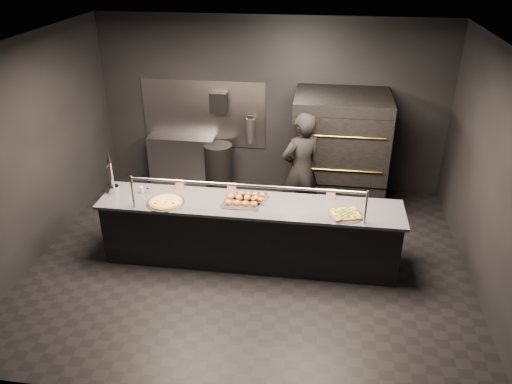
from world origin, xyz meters
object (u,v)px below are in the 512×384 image
Objects in this scene: service_counter at (250,232)px; beer_tap at (112,181)px; round_pizza at (166,202)px; worker at (301,170)px; towel_dispenser at (219,102)px; slider_tray_b at (251,197)px; pizza_oven at (339,151)px; square_pizza at (345,214)px; trash_bin at (219,167)px; fire_extinguisher at (250,130)px; slider_tray_a at (242,201)px; prep_shelf at (183,160)px.

service_counter is 2.04m from beer_tap.
service_counter is 1.22m from round_pizza.
worker is at bearing 23.33° from beer_tap.
towel_dispenser is 0.70× the size of slider_tray_b.
slider_tray_b is at bearing -124.15° from pizza_oven.
worker is (-0.65, 1.32, -0.02)m from square_pizza.
square_pizza reaches higher than round_pizza.
towel_dispenser reaches higher than square_pizza.
worker reaches higher than square_pizza.
trash_bin is at bearing 132.77° from square_pizza.
fire_extinguisher is (-1.55, 0.50, 0.09)m from pizza_oven.
pizza_oven is 3.09m from round_pizza.
worker is at bearing -33.99° from trash_bin.
slider_tray_a is 0.65× the size of trash_bin.
square_pizza is at bearing -47.23° from trash_bin.
round_pizza is (0.48, -2.47, 0.49)m from prep_shelf.
fire_extinguisher is at bearing 95.92° from slider_tray_a.
service_counter is 0.50m from slider_tray_b.
service_counter is at bearing 7.61° from round_pizza.
prep_shelf is at bearing -176.34° from fire_extinguisher.
pizza_oven is 3.78× the size of fire_extinguisher.
service_counter is 9.22× the size of square_pizza.
slider_tray_b is 1.30m from square_pizza.
towel_dispenser is 0.42× the size of trash_bin.
beer_tap is 1.85m from slider_tray_a.
towel_dispenser is 3.40m from square_pizza.
service_counter is 2.50m from fire_extinguisher.
towel_dispenser is at bearing 111.71° from slider_tray_b.
slider_tray_a reaches higher than prep_shelf.
beer_tap is 2.47m from trash_bin.
pizza_oven is at bearing -8.00° from trash_bin.
worker is (0.72, 1.18, -0.04)m from slider_tray_a.
round_pizza is (-0.22, -2.54, -0.61)m from towel_dispenser.
service_counter is 1.36m from square_pizza.
beer_tap is at bearing -98.56° from prep_shelf.
trash_bin is (1.04, 2.13, -0.68)m from beer_tap.
fire_extinguisher is at bearing 162.11° from pizza_oven.
trash_bin is at bearing 84.68° from round_pizza.
worker reaches higher than prep_shelf.
slider_tray_b is (-0.00, 0.13, 0.48)m from service_counter.
fire_extinguisher is (1.25, 0.08, 0.61)m from prep_shelf.
prep_shelf is 2.56m from round_pizza.
towel_dispenser is 0.64× the size of slider_tray_a.
worker is at bearing 58.48° from slider_tray_a.
beer_tap is 0.33× the size of worker.
service_counter is 2.78m from towel_dispenser.
trash_bin is at bearing -90.00° from towel_dispenser.
pizza_oven reaches higher than service_counter.
round_pizza is at bearing -165.93° from slider_tray_b.
round_pizza is at bearing 180.00° from square_pizza.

